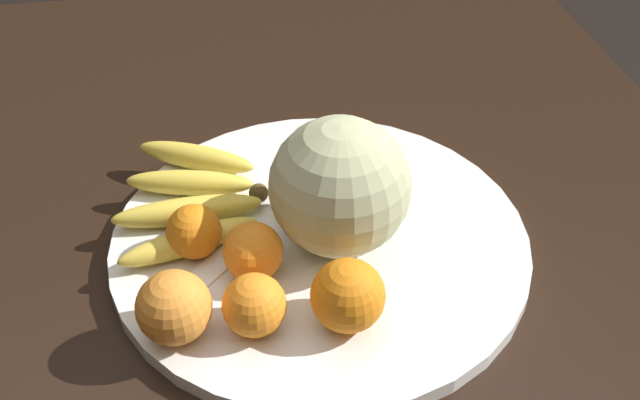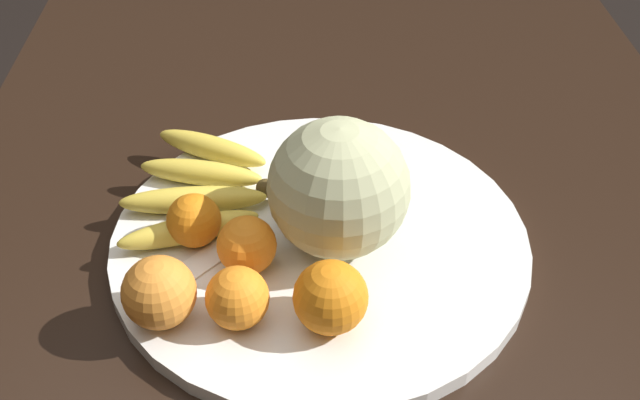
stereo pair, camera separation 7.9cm
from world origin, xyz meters
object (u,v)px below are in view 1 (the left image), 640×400
Objects in this scene: melon at (340,187)px; orange_back_left at (194,231)px; orange_mid_center at (254,305)px; orange_front_right at (174,307)px; orange_back_right at (348,296)px; kitchen_table at (340,279)px; orange_front_left at (253,252)px; fruit_bowl at (320,240)px; banana_bunch at (192,197)px; produce_tag at (214,267)px.

melon is 2.53× the size of orange_back_left.
melon is 2.41× the size of orange_mid_center.
orange_back_right is at bearing 85.50° from orange_front_right.
kitchen_table is 21.30× the size of orange_front_left.
orange_mid_center is at bearing -43.41° from melon.
orange_back_left is (-0.11, 0.02, -0.01)m from orange_front_right.
orange_front_left is at bearing -134.09° from orange_back_right.
melon is at bearing 110.55° from orange_front_left.
orange_front_right is (0.07, -0.08, 0.00)m from orange_front_left.
fruit_bowl is 6.39× the size of orange_front_right.
fruit_bowl is at bearing 91.88° from orange_back_left.
orange_back_right is at bearing -9.22° from kitchen_table.
kitchen_table is at bearing 127.17° from orange_front_left.
kitchen_table is 5.73× the size of banana_bunch.
banana_bunch is 3.72× the size of orange_front_left.
kitchen_table is at bearing 143.38° from orange_mid_center.
melon is 0.16m from produce_tag.
orange_front_right is at bearing -54.10° from fruit_bowl.
melon is 0.16m from orange_mid_center.
banana_bunch is (-0.08, -0.16, -0.06)m from melon.
orange_front_left reaches higher than banana_bunch.
melon is 0.16m from orange_back_left.
fruit_bowl is 0.15m from orange_mid_center.
orange_front_left reaches higher than kitchen_table.
orange_back_left reaches higher than fruit_bowl.
orange_back_right is at bearing 85.14° from orange_mid_center.
banana_bunch is 3.19× the size of orange_back_right.
orange_mid_center is at bearing -94.86° from orange_back_right.
orange_mid_center is at bearing 85.93° from orange_front_right.
orange_back_right is (0.12, -0.01, -0.04)m from melon.
produce_tag is (0.03, 0.02, -0.03)m from orange_back_left.
kitchen_table is 18.42× the size of orange_front_right.
orange_back_left is 0.81× the size of orange_back_right.
orange_back_right reaches higher than fruit_bowl.
kitchen_table is 0.20m from produce_tag.
orange_back_right is at bearing -6.80° from melon.
orange_front_left is (0.12, 0.06, 0.01)m from banana_bunch.
orange_front_left is at bearing 175.04° from orange_mid_center.
melon is 0.12m from orange_back_right.
produce_tag is (0.07, -0.15, 0.11)m from kitchen_table.
orange_back_left is (0.04, -0.17, 0.14)m from kitchen_table.
orange_front_left is 0.86× the size of orange_back_right.
orange_front_left is (0.05, -0.08, 0.04)m from fruit_bowl.
orange_mid_center is 0.09m from orange_back_right.
produce_tag is at bearing -127.41° from orange_back_right.
orange_back_right is (0.20, 0.14, 0.02)m from banana_bunch.
produce_tag is at bearing 154.52° from orange_front_right.
banana_bunch is 3.73× the size of orange_mid_center.
fruit_bowl is at bearing 125.90° from orange_front_right.
fruit_bowl reaches higher than kitchen_table.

